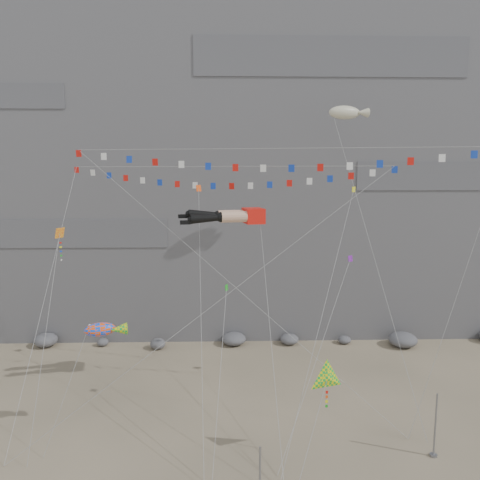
# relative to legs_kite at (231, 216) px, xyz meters

# --- Properties ---
(ground) EXTENTS (120.00, 120.00, 0.00)m
(ground) POSITION_rel_legs_kite_xyz_m (0.38, -4.81, -15.04)
(ground) COLOR #9D8B6C
(ground) RESTS_ON ground
(cliff) EXTENTS (80.00, 28.00, 50.00)m
(cliff) POSITION_rel_legs_kite_xyz_m (0.38, 27.19, 9.96)
(cliff) COLOR slate
(cliff) RESTS_ON ground
(talus_boulders) EXTENTS (60.00, 3.00, 1.20)m
(talus_boulders) POSITION_rel_legs_kite_xyz_m (0.38, 12.19, -14.44)
(talus_boulders) COLOR slate
(talus_boulders) RESTS_ON ground
(anchor_pole_right) EXTENTS (0.12, 0.12, 4.36)m
(anchor_pole_right) POSITION_rel_legs_kite_xyz_m (13.16, -8.13, -12.86)
(anchor_pole_right) COLOR gray
(anchor_pole_right) RESTS_ON ground
(legs_kite) EXTENTS (7.09, 13.69, 19.56)m
(legs_kite) POSITION_rel_legs_kite_xyz_m (0.00, 0.00, 0.00)
(legs_kite) COLOR red
(legs_kite) RESTS_ON ground
(flag_banner_upper) EXTENTS (27.45, 16.97, 26.75)m
(flag_banner_upper) POSITION_rel_legs_kite_xyz_m (-0.71, 4.57, 3.84)
(flag_banner_upper) COLOR red
(flag_banner_upper) RESTS_ON ground
(flag_banner_lower) EXTENTS (31.44, 8.80, 22.91)m
(flag_banner_lower) POSITION_rel_legs_kite_xyz_m (3.52, -0.49, 5.12)
(flag_banner_lower) COLOR red
(flag_banner_lower) RESTS_ON ground
(harlequin_kite) EXTENTS (1.67, 6.62, 15.27)m
(harlequin_kite) POSITION_rel_legs_kite_xyz_m (-12.14, -2.90, -0.96)
(harlequin_kite) COLOR red
(harlequin_kite) RESTS_ON ground
(fish_windsock) EXTENTS (5.23, 3.35, 8.87)m
(fish_windsock) POSITION_rel_legs_kite_xyz_m (-8.91, -5.40, -7.14)
(fish_windsock) COLOR #FF4F0D
(fish_windsock) RESTS_ON ground
(delta_kite) EXTENTS (3.78, 4.08, 7.56)m
(delta_kite) POSITION_rel_legs_kite_xyz_m (5.93, -8.53, -9.38)
(delta_kite) COLOR yellow
(delta_kite) RESTS_ON ground
(blimp_windsock) EXTENTS (5.13, 15.43, 27.86)m
(blimp_windsock) POSITION_rel_legs_kite_xyz_m (10.48, 7.55, 8.70)
(blimp_windsock) COLOR beige
(blimp_windsock) RESTS_ON ground
(small_kite_a) EXTENTS (1.66, 15.20, 22.39)m
(small_kite_a) POSITION_rel_legs_kite_xyz_m (-2.66, 3.47, 1.72)
(small_kite_a) COLOR #FF5315
(small_kite_a) RESTS_ON ground
(small_kite_b) EXTENTS (7.69, 11.81, 17.42)m
(small_kite_b) POSITION_rel_legs_kite_xyz_m (9.65, 1.11, -3.84)
(small_kite_b) COLOR #741BA0
(small_kite_b) RESTS_ON ground
(small_kite_c) EXTENTS (1.46, 8.85, 12.99)m
(small_kite_c) POSITION_rel_legs_kite_xyz_m (-0.37, -2.62, -5.25)
(small_kite_c) COLOR #19A41D
(small_kite_c) RESTS_ON ground
(small_kite_d) EXTENTS (8.51, 15.59, 23.92)m
(small_kite_d) POSITION_rel_legs_kite_xyz_m (10.34, 3.50, 1.42)
(small_kite_d) COLOR yellow
(small_kite_d) RESTS_ON ground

